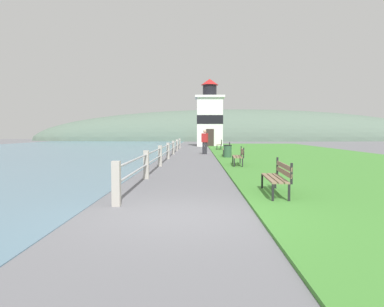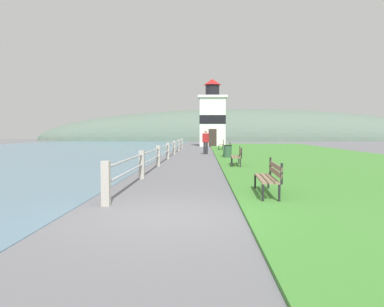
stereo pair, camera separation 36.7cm
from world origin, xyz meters
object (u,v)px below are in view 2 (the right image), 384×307
(park_bench_midway, at_px, (238,155))
(park_bench_by_lighthouse, at_px, (222,144))
(trash_bin, at_px, (228,152))
(park_bench_near, at_px, (270,176))
(park_bench_far, at_px, (228,148))
(person_strolling, at_px, (206,141))
(lighthouse, at_px, (212,118))

(park_bench_midway, distance_m, park_bench_by_lighthouse, 16.55)
(trash_bin, bearing_deg, park_bench_near, -89.29)
(park_bench_far, xyz_separation_m, person_strolling, (-1.50, 2.48, 0.45))
(park_bench_by_lighthouse, bearing_deg, park_bench_far, 92.34)
(person_strolling, bearing_deg, trash_bin, -136.28)
(park_bench_far, height_order, park_bench_by_lighthouse, same)
(park_bench_by_lighthouse, distance_m, lighthouse, 9.91)
(park_bench_midway, xyz_separation_m, park_bench_by_lighthouse, (0.05, 16.55, -0.00))
(park_bench_by_lighthouse, xyz_separation_m, lighthouse, (-0.66, 9.48, 2.80))
(park_bench_near, relative_size, park_bench_by_lighthouse, 1.06)
(person_strolling, relative_size, trash_bin, 2.16)
(park_bench_near, relative_size, park_bench_far, 1.18)
(park_bench_far, relative_size, person_strolling, 0.94)
(park_bench_near, bearing_deg, park_bench_far, -87.28)
(park_bench_near, relative_size, trash_bin, 2.40)
(park_bench_far, xyz_separation_m, park_bench_by_lighthouse, (0.03, 9.09, 0.00))
(park_bench_by_lighthouse, bearing_deg, trash_bin, 91.62)
(park_bench_far, bearing_deg, trash_bin, 89.44)
(lighthouse, xyz_separation_m, trash_bin, (0.49, -20.48, -2.92))
(trash_bin, bearing_deg, park_bench_midway, -88.77)
(park_bench_midway, bearing_deg, lighthouse, -85.39)
(park_bench_far, relative_size, park_bench_by_lighthouse, 0.90)
(park_bench_near, xyz_separation_m, park_bench_by_lighthouse, (-0.00, 24.95, -0.00))
(park_bench_far, bearing_deg, park_bench_near, 93.84)
(park_bench_midway, bearing_deg, park_bench_by_lighthouse, -86.90)
(person_strolling, height_order, trash_bin, person_strolling)
(park_bench_near, relative_size, person_strolling, 1.11)
(park_bench_midway, relative_size, park_bench_far, 1.16)
(park_bench_far, xyz_separation_m, lighthouse, (-0.63, 18.57, 2.81))
(lighthouse, distance_m, trash_bin, 20.69)
(park_bench_by_lighthouse, bearing_deg, park_bench_midway, 92.33)
(park_bench_far, distance_m, park_bench_by_lighthouse, 9.09)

